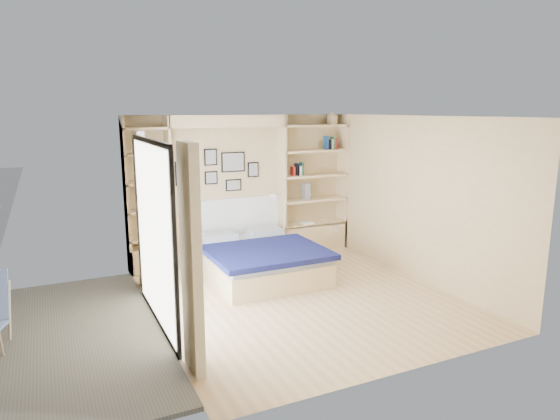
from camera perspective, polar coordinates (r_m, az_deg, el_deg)
name	(u,v)px	position (r m, az deg, el deg)	size (l,w,h in m)	color
ground	(300,297)	(7.12, 2.29, -9.92)	(4.50, 4.50, 0.00)	#D7B37D
room_shell	(235,206)	(8.01, -5.16, 0.50)	(4.50, 4.50, 4.50)	#CFB381
bed	(258,259)	(7.92, -2.51, -5.58)	(1.72, 2.19, 1.07)	beige
photo_gallery	(216,168)	(8.56, -7.27, 4.74)	(1.48, 0.02, 0.82)	black
reading_lamps	(230,199)	(8.48, -5.74, 1.26)	(1.92, 0.12, 0.15)	silver
shelf_decor	(305,159)	(9.04, 2.84, 5.79)	(3.49, 0.23, 2.03)	#A51E1E
deck	(11,349)	(6.43, -28.43, -13.78)	(3.20, 4.00, 0.05)	#6D6350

